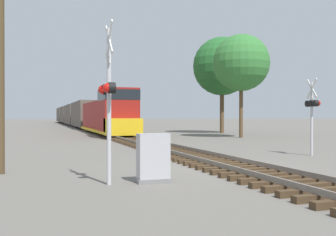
{
  "coord_description": "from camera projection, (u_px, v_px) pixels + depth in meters",
  "views": [
    {
      "loc": [
        -6.48,
        -12.77,
        1.88
      ],
      "look_at": [
        0.2,
        7.27,
        1.74
      ],
      "focal_mm": 42.0,
      "sensor_mm": 36.0,
      "label": 1
    }
  ],
  "objects": [
    {
      "name": "tree_far_right",
      "position": [
        241.0,
        63.0,
        33.16
      ],
      "size": [
        4.81,
        4.81,
        8.74
      ],
      "color": "brown",
      "rests_on": "ground"
    },
    {
      "name": "relay_cabinet",
      "position": [
        153.0,
        158.0,
        10.99
      ],
      "size": [
        0.96,
        0.5,
        1.37
      ],
      "color": "slate",
      "rests_on": "ground"
    },
    {
      "name": "ground_plane",
      "position": [
        226.0,
        167.0,
        14.18
      ],
      "size": [
        400.0,
        400.0,
        0.0
      ],
      "primitive_type": "plane",
      "color": "#666059"
    },
    {
      "name": "freight_train",
      "position": [
        75.0,
        115.0,
        71.38
      ],
      "size": [
        2.88,
        86.15,
        4.13
      ],
      "color": "maroon",
      "rests_on": "ground"
    },
    {
      "name": "crossing_signal_far",
      "position": [
        312.0,
        107.0,
        18.35
      ],
      "size": [
        0.46,
        1.01,
        3.6
      ],
      "rotation": [
        0.0,
        0.0,
        1.41
      ],
      "color": "#B7B7BC",
      "rests_on": "ground"
    },
    {
      "name": "rail_track_bed",
      "position": [
        226.0,
        164.0,
        14.18
      ],
      "size": [
        2.6,
        160.0,
        0.31
      ],
      "color": "#42301E",
      "rests_on": "ground"
    },
    {
      "name": "crossing_signal_near",
      "position": [
        108.0,
        93.0,
        10.6
      ],
      "size": [
        0.34,
        1.0,
        4.4
      ],
      "rotation": [
        0.0,
        0.0,
        -1.55
      ],
      "color": "#B7B7BC",
      "rests_on": "ground"
    },
    {
      "name": "tree_mid_background",
      "position": [
        222.0,
        66.0,
        41.59
      ],
      "size": [
        6.17,
        6.17,
        10.18
      ],
      "color": "brown",
      "rests_on": "ground"
    }
  ]
}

